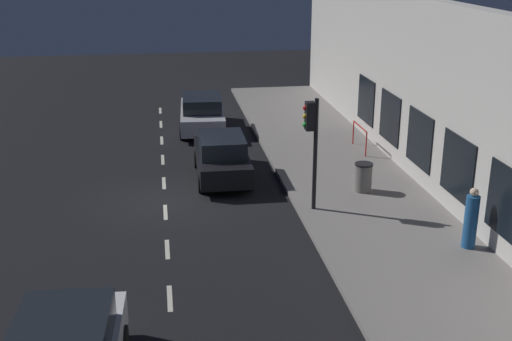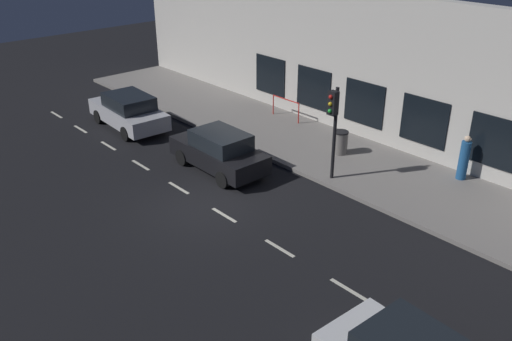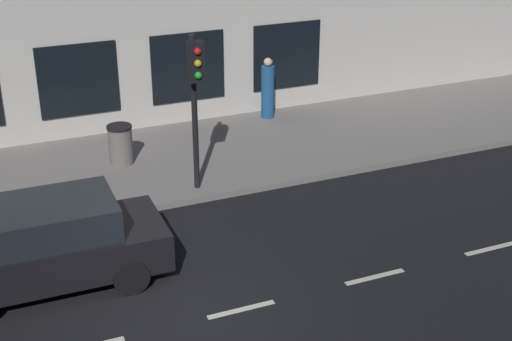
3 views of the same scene
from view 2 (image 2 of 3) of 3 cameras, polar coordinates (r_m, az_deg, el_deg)
The scene contains 10 objects.
ground_plane at distance 18.53m, azimuth -5.32°, elevation -3.55°, with size 60.00×60.00×0.00m, color black.
sidewalk at distance 22.36m, azimuth 7.51°, elevation 1.91°, with size 4.50×32.00×0.15m.
building_facade at distance 23.28m, azimuth 12.12°, elevation 10.35°, with size 0.65×32.00×6.15m.
lane_centre_line at distance 17.83m, azimuth -3.37°, elevation -4.71°, with size 0.12×27.20×0.01m.
traffic_light at distance 19.05m, azimuth 8.17°, elevation 5.69°, with size 0.47×0.32×3.44m.
parked_car_0 at distance 25.38m, azimuth -13.28°, elevation 6.12°, with size 2.12×4.54×1.58m.
parked_car_2 at distance 20.56m, azimuth -3.91°, elevation 2.06°, with size 1.86×4.15×1.58m.
pedestrian_0 at distance 20.90m, azimuth 21.06°, elevation 1.13°, with size 0.44×0.44×1.68m.
trash_bin at distance 21.98m, azimuth 8.90°, elevation 2.95°, with size 0.59×0.59×0.95m.
red_railing at distance 25.44m, azimuth 3.16°, elevation 6.96°, with size 0.05×1.73×0.97m.
Camera 2 is at (-9.51, -13.08, 9.05)m, focal length 37.96 mm.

